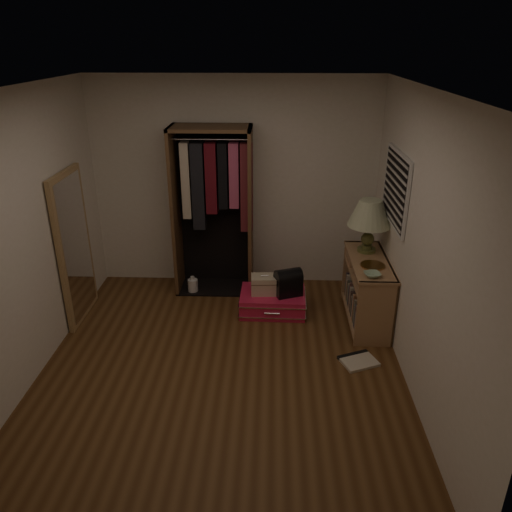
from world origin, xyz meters
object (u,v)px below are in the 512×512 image
open_wardrobe (215,196)px  white_jug (193,286)px  table_lamp (370,214)px  pink_suitcase (273,302)px  train_case (265,284)px  black_bag (288,282)px  console_bookshelf (366,287)px  floor_mirror (74,247)px

open_wardrobe → white_jug: open_wardrobe is taller
table_lamp → open_wardrobe: bearing=163.4°
table_lamp → white_jug: (-2.06, 0.36, -1.10)m
pink_suitcase → train_case: (-0.10, -0.00, 0.23)m
black_bag → pink_suitcase: bearing=147.1°
console_bookshelf → train_case: 1.15m
train_case → pink_suitcase: bearing=-2.7°
train_case → open_wardrobe: bearing=132.8°
floor_mirror → open_wardrobe: bearing=27.5°
console_bookshelf → open_wardrobe: 2.07m
open_wardrobe → white_jug: 1.17m
white_jug → train_case: bearing=-25.0°
train_case → table_lamp: table_lamp is taller
open_wardrobe → table_lamp: 1.84m
console_bookshelf → floor_mirror: floor_mirror is taller
console_bookshelf → white_jug: (-2.06, 0.56, -0.30)m
console_bookshelf → floor_mirror: 3.27m
white_jug → console_bookshelf: bearing=-15.2°
open_wardrobe → black_bag: open_wardrobe is taller
pink_suitcase → white_jug: size_ratio=3.56×
pink_suitcase → table_lamp: bearing=5.0°
floor_mirror → white_jug: floor_mirror is taller
train_case → black_bag: 0.28m
pink_suitcase → train_case: size_ratio=2.40×
pink_suitcase → white_jug: 1.10m
console_bookshelf → table_lamp: size_ratio=1.86×
black_bag → white_jug: black_bag is taller
open_wardrobe → pink_suitcase: size_ratio=2.62×
console_bookshelf → floor_mirror: bearing=-179.2°
black_bag → table_lamp: table_lamp is taller
console_bookshelf → black_bag: 0.88m
console_bookshelf → white_jug: console_bookshelf is taller
pink_suitcase → black_bag: (0.17, -0.04, 0.28)m
table_lamp → white_jug: size_ratio=2.74×
table_lamp → white_jug: 2.36m
white_jug → pink_suitcase: bearing=-22.8°
open_wardrobe → floor_mirror: size_ratio=1.21×
pink_suitcase → table_lamp: size_ratio=1.30×
floor_mirror → black_bag: bearing=3.4°
pink_suitcase → console_bookshelf: bearing=-6.0°
open_wardrobe → floor_mirror: 1.71m
console_bookshelf → table_lamp: (0.00, 0.20, 0.80)m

